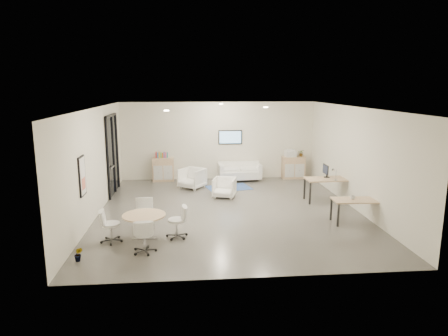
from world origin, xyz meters
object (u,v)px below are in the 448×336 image
Objects in this scene: sideboard_left at (163,169)px; desk_rear at (328,181)px; loveseat at (239,172)px; round_table at (144,218)px; armchair_right at (224,187)px; sideboard_right at (293,167)px; armchair_left at (192,177)px; desk_front at (356,202)px.

sideboard_left reaches higher than desk_rear.
round_table is at bearing -119.98° from loveseat.
sideboard_left is 1.26× the size of armchair_right.
round_table is at bearing -90.78° from sideboard_left.
desk_rear is at bearing -54.72° from loveseat.
armchair_right is at bearing -139.64° from sideboard_right.
loveseat is (-2.32, -0.18, -0.11)m from sideboard_right.
sideboard_right is at bearing -0.02° from sideboard_left.
loveseat is 2.64m from armchair_right.
round_table is (-5.53, -6.45, 0.11)m from sideboard_right.
armchair_left is 1.77m from armchair_right.
sideboard_right is at bearing 92.61° from desk_rear.
sideboard_right reaches higher than desk_rear.
desk_front is at bearing 7.47° from round_table.
desk_rear is (5.71, -3.48, 0.23)m from sideboard_left.
sideboard_right is at bearing 49.39° from round_table.
armchair_right is 0.57× the size of desk_front.
sideboard_left is at bearing 167.49° from armchair_left.
armchair_left is (1.16, -1.31, -0.06)m from sideboard_left.
sideboard_left is 0.55× the size of loveseat.
armchair_right is 4.59m from desk_front.
sideboard_left reaches higher than armchair_left.
sideboard_left is 1.75m from armchair_left.
desk_front is at bearing -86.87° from sideboard_right.
round_table is (-3.21, -6.27, 0.23)m from loveseat.
round_table is (-2.37, -3.76, 0.19)m from armchair_right.
round_table is (-1.25, -5.14, 0.15)m from armchair_left.
armchair_left is at bearing 144.82° from armchair_right.
loveseat is at bearing -175.49° from sideboard_right.
round_table is (-5.84, -0.77, -0.04)m from desk_front.
armchair_right is at bearing -49.74° from sideboard_left.
armchair_left is 5.29m from round_table.
sideboard_left reaches higher than round_table.
sideboard_left reaches higher than armchair_right.
armchair_left is at bearing 139.79° from desk_front.
round_table is at bearing -130.61° from sideboard_right.
armchair_left is at bearing -152.98° from loveseat.
sideboard_right is 0.61× the size of desk_rear.
armchair_left is (-4.28, -1.31, -0.04)m from sideboard_right.
desk_front is at bearing -67.30° from loveseat.
sideboard_left reaches higher than desk_front.
armchair_left is 0.63× the size of desk_front.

